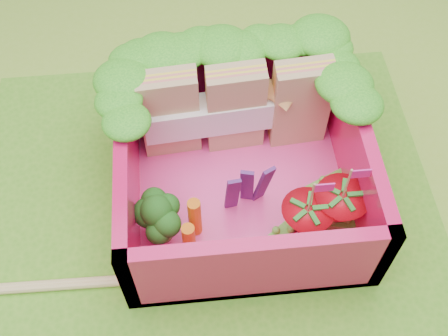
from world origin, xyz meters
TOP-DOWN VIEW (x-y plane):
  - ground at (0.00, 0.00)m, footprint 14.00×14.00m
  - placemat at (0.00, 0.00)m, footprint 2.60×2.60m
  - bento_floor at (0.20, 0.27)m, footprint 1.30×1.30m
  - bento_box at (0.20, 0.27)m, footprint 1.30×1.30m
  - lettuce_ruffle at (0.20, 0.75)m, footprint 1.43×0.77m
  - sandwich_stack at (0.20, 0.61)m, footprint 1.08×0.24m
  - broccoli at (-0.26, 0.00)m, footprint 0.32×0.32m
  - carrot_sticks at (-0.10, -0.04)m, footprint 0.11×0.18m
  - purple_wedges at (0.21, 0.13)m, footprint 0.24×0.08m
  - strawberry_left at (0.49, -0.07)m, footprint 0.27×0.27m
  - strawberry_right at (0.68, -0.02)m, footprint 0.28×0.28m
  - snap_peas at (0.59, 0.04)m, footprint 0.63×0.51m

SIDE VIEW (x-z plane):
  - ground at x=0.00m, z-range 0.00..0.00m
  - placemat at x=0.00m, z-range 0.00..0.03m
  - bento_floor at x=0.20m, z-range 0.03..0.08m
  - snap_peas at x=0.59m, z-range 0.08..0.13m
  - carrot_sticks at x=-0.10m, z-range 0.07..0.36m
  - strawberry_left at x=0.49m, z-range -0.03..0.48m
  - strawberry_right at x=0.68m, z-range -0.03..0.49m
  - purple_wedges at x=0.21m, z-range 0.08..0.46m
  - broccoli at x=-0.26m, z-range 0.14..0.41m
  - bento_box at x=0.20m, z-range 0.03..0.58m
  - sandwich_stack at x=0.20m, z-range 0.07..0.65m
  - lettuce_ruffle at x=0.20m, z-range 0.58..0.69m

